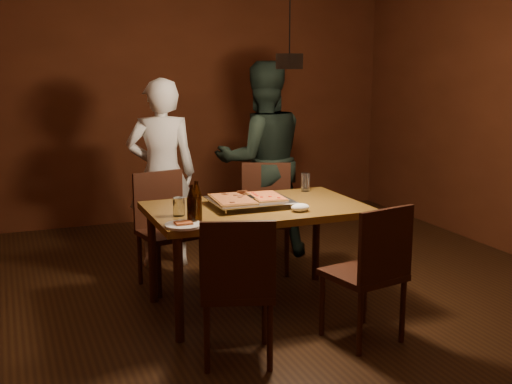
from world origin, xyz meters
name	(u,v)px	position (x,y,z in m)	size (l,w,h in m)	color
room_shell	(289,115)	(0.00, 0.00, 1.40)	(6.00, 6.00, 6.00)	#331D0E
dining_table	(256,216)	(-0.17, 0.17, 0.68)	(1.50, 0.90, 0.75)	brown
chair_far_left	(165,218)	(-0.65, 0.91, 0.54)	(0.50, 0.50, 0.49)	#38190F
chair_far_right	(266,206)	(0.25, 1.00, 0.54)	(0.55, 0.55, 0.49)	#38190F
chair_near_left	(237,277)	(-0.60, -0.63, 0.54)	(0.53, 0.53, 0.49)	#38190F
chair_near_right	(373,262)	(0.28, -0.67, 0.54)	(0.49, 0.49, 0.49)	#38190F
pizza_tray	(250,203)	(-0.21, 0.19, 0.77)	(0.55, 0.45, 0.05)	silver
pizza_meat	(233,199)	(-0.33, 0.20, 0.81)	(0.26, 0.41, 0.02)	maroon
pizza_cheese	(266,196)	(-0.08, 0.20, 0.81)	(0.21, 0.34, 0.02)	gold
spatula	(251,197)	(-0.20, 0.20, 0.81)	(0.09, 0.24, 0.04)	silver
beer_bottle_a	(192,204)	(-0.72, -0.13, 0.87)	(0.07, 0.07, 0.25)	black
beer_bottle_b	(197,201)	(-0.68, -0.09, 0.88)	(0.07, 0.07, 0.26)	black
water_glass_left	(179,207)	(-0.75, 0.09, 0.81)	(0.08, 0.08, 0.12)	silver
water_glass_right	(305,182)	(0.38, 0.51, 0.82)	(0.07, 0.07, 0.14)	silver
plate_slice	(184,225)	(-0.79, -0.19, 0.76)	(0.23, 0.23, 0.03)	white
napkin	(300,207)	(0.05, -0.09, 0.78)	(0.13, 0.10, 0.05)	white
diner_white	(162,173)	(-0.55, 1.39, 0.81)	(0.59, 0.39, 1.62)	silver
diner_dark	(262,160)	(0.36, 1.36, 0.88)	(0.85, 0.66, 1.75)	black
pendant_lamp	(289,60)	(0.00, 0.00, 1.76)	(0.18, 0.18, 1.10)	black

